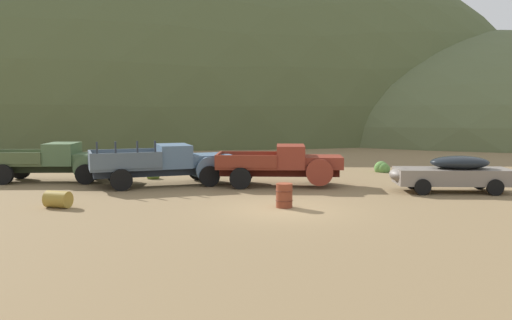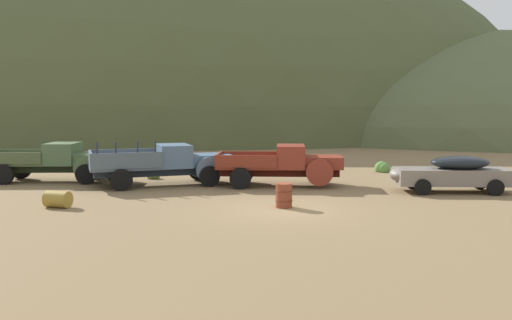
{
  "view_description": "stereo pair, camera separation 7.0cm",
  "coord_description": "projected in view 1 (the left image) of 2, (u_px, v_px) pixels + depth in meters",
  "views": [
    {
      "loc": [
        -1.52,
        -19.14,
        3.74
      ],
      "look_at": [
        -0.87,
        4.52,
        1.33
      ],
      "focal_mm": 38.13,
      "sensor_mm": 36.0,
      "label": 1
    },
    {
      "loc": [
        -1.45,
        -19.14,
        3.74
      ],
      "look_at": [
        -0.87,
        4.52,
        1.33
      ],
      "focal_mm": 38.13,
      "sensor_mm": 36.0,
      "label": 2
    }
  ],
  "objects": [
    {
      "name": "truck_weathered_green",
      "position": [
        61.0,
        161.0,
        26.48
      ],
      "size": [
        6.35,
        2.35,
        1.89
      ],
      "rotation": [
        0.0,
        0.0,
        -0.0
      ],
      "color": "#232B1B",
      "rests_on": "ground"
    },
    {
      "name": "bush_front_right",
      "position": [
        153.0,
        176.0,
        27.56
      ],
      "size": [
        0.65,
        0.71,
        0.5
      ],
      "color": "olive",
      "rests_on": "ground"
    },
    {
      "name": "hill_center",
      "position": [
        462.0,
        131.0,
        78.64
      ],
      "size": [
        73.8,
        76.23,
        26.79
      ],
      "primitive_type": "ellipsoid",
      "color": "#56603D",
      "rests_on": "ground"
    },
    {
      "name": "truck_rust_red",
      "position": [
        288.0,
        164.0,
        25.09
      ],
      "size": [
        5.88,
        2.68,
        1.89
      ],
      "rotation": [
        0.0,
        0.0,
        -0.07
      ],
      "color": "#42140D",
      "rests_on": "ground"
    },
    {
      "name": "ground_plane",
      "position": [
        284.0,
        210.0,
        19.46
      ],
      "size": [
        300.0,
        300.0,
        0.0
      ],
      "primitive_type": "plane",
      "color": "olive"
    },
    {
      "name": "car_primer_gray",
      "position": [
        449.0,
        173.0,
        23.3
      ],
      "size": [
        5.17,
        2.13,
        1.57
      ],
      "rotation": [
        0.0,
        0.0,
        3.08
      ],
      "color": "slate",
      "rests_on": "ground"
    },
    {
      "name": "bush_between_trucks",
      "position": [
        383.0,
        169.0,
        30.32
      ],
      "size": [
        0.91,
        0.87,
        0.78
      ],
      "color": "#5B8E42",
      "rests_on": "ground"
    },
    {
      "name": "hill_distant",
      "position": [
        163.0,
        131.0,
        77.12
      ],
      "size": [
        103.37,
        67.22,
        54.59
      ],
      "primitive_type": "ellipsoid",
      "color": "#4C5633",
      "rests_on": "ground"
    },
    {
      "name": "oil_drum_tipped",
      "position": [
        58.0,
        199.0,
        19.78
      ],
      "size": [
        1.05,
        0.87,
        0.62
      ],
      "color": "olive",
      "rests_on": "ground"
    },
    {
      "name": "oil_drum_foreground",
      "position": [
        284.0,
        195.0,
        19.82
      ],
      "size": [
        0.64,
        0.64,
        0.89
      ],
      "color": "brown",
      "rests_on": "ground"
    },
    {
      "name": "bush_back_edge",
      "position": [
        80.0,
        168.0,
        30.41
      ],
      "size": [
        0.85,
        0.78,
        0.77
      ],
      "color": "#3D702D",
      "rests_on": "ground"
    },
    {
      "name": "truck_chalk_blue",
      "position": [
        171.0,
        163.0,
        25.4
      ],
      "size": [
        6.76,
        4.02,
        2.16
      ],
      "rotation": [
        0.0,
        0.0,
        0.31
      ],
      "color": "#262D39",
      "rests_on": "ground"
    }
  ]
}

